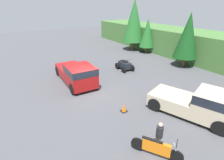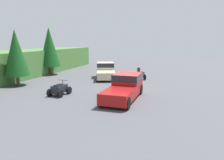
% 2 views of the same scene
% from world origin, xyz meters
% --- Properties ---
extents(ground_plane, '(80.00, 80.00, 0.00)m').
position_xyz_m(ground_plane, '(0.00, 0.00, 0.00)').
color(ground_plane, '#4C4C51').
extents(tree_mid_right, '(2.61, 2.61, 5.94)m').
position_xyz_m(tree_mid_right, '(-0.25, 11.98, 3.49)').
color(tree_mid_right, brown).
rests_on(tree_mid_right, ground_plane).
extents(tree_right, '(2.90, 2.90, 6.60)m').
position_xyz_m(tree_right, '(7.45, 12.82, 3.88)').
color(tree_right, brown).
rests_on(tree_right, ground_plane).
extents(pickup_truck_red, '(5.95, 2.43, 1.95)m').
position_xyz_m(pickup_truck_red, '(-2.05, -0.29, 1.03)').
color(pickup_truck_red, maroon).
rests_on(pickup_truck_red, ground_plane).
extents(pickup_truck_second, '(5.51, 3.76, 1.95)m').
position_xyz_m(pickup_truck_second, '(6.80, 4.35, 1.03)').
color(pickup_truck_second, beige).
rests_on(pickup_truck_second, ground_plane).
extents(dirt_bike, '(2.14, 1.42, 1.12)m').
position_xyz_m(dirt_bike, '(7.68, -0.18, 0.47)').
color(dirt_bike, black).
rests_on(dirt_bike, ground_plane).
extents(quad_atv, '(2.13, 1.42, 1.27)m').
position_xyz_m(quad_atv, '(-2.80, 5.46, 0.51)').
color(quad_atv, black).
rests_on(quad_atv, ground_plane).
extents(rider_person, '(0.47, 0.47, 1.62)m').
position_xyz_m(rider_person, '(7.44, 0.20, 0.88)').
color(rider_person, brown).
rests_on(rider_person, ground_plane).
extents(traffic_cone, '(0.42, 0.42, 0.55)m').
position_xyz_m(traffic_cone, '(3.80, 0.71, 0.25)').
color(traffic_cone, black).
rests_on(traffic_cone, ground_plane).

